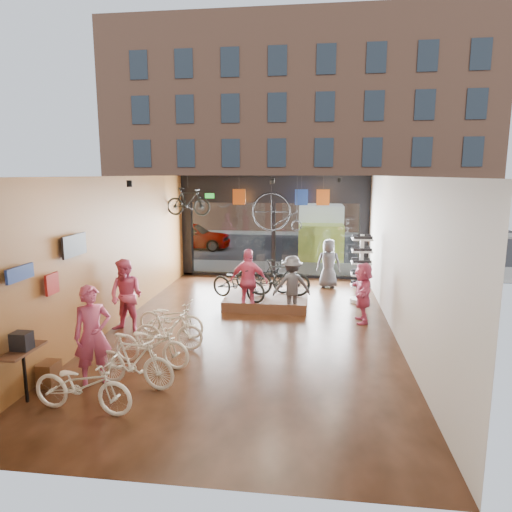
% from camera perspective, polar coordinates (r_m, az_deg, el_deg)
% --- Properties ---
extents(ground_plane, '(7.00, 12.00, 0.04)m').
position_cam_1_polar(ground_plane, '(11.70, -0.55, -9.11)').
color(ground_plane, black).
rests_on(ground_plane, ground).
extents(ceiling, '(7.00, 12.00, 0.04)m').
position_cam_1_polar(ceiling, '(11.04, -0.58, 10.05)').
color(ceiling, black).
rests_on(ceiling, ground).
extents(wall_left, '(0.04, 12.00, 3.80)m').
position_cam_1_polar(wall_left, '(12.20, -17.17, 0.55)').
color(wall_left, olive).
rests_on(wall_left, ground).
extents(wall_right, '(0.04, 12.00, 3.80)m').
position_cam_1_polar(wall_right, '(11.29, 17.43, -0.22)').
color(wall_right, beige).
rests_on(wall_right, ground).
extents(wall_back, '(7.00, 0.04, 3.80)m').
position_cam_1_polar(wall_back, '(5.50, -9.40, -10.67)').
color(wall_back, beige).
rests_on(wall_back, ground).
extents(storefront, '(7.00, 0.26, 3.80)m').
position_cam_1_polar(storefront, '(17.12, 2.22, 3.65)').
color(storefront, black).
rests_on(storefront, ground).
extents(exit_sign, '(0.35, 0.06, 0.18)m').
position_cam_1_polar(exit_sign, '(17.29, -5.81, 7.50)').
color(exit_sign, '#198C26').
rests_on(exit_sign, storefront).
extents(street_road, '(30.00, 18.00, 0.02)m').
position_cam_1_polar(street_road, '(26.27, 3.97, 1.73)').
color(street_road, black).
rests_on(street_road, ground).
extents(sidewalk_near, '(30.00, 2.40, 0.12)m').
position_cam_1_polar(sidewalk_near, '(18.59, 2.51, -1.57)').
color(sidewalk_near, slate).
rests_on(sidewalk_near, ground).
extents(sidewalk_far, '(30.00, 2.00, 0.12)m').
position_cam_1_polar(sidewalk_far, '(30.21, 4.43, 2.96)').
color(sidewalk_far, slate).
rests_on(sidewalk_far, ground).
extents(opposite_building, '(26.00, 5.00, 14.00)m').
position_cam_1_polar(opposite_building, '(32.63, 4.84, 15.70)').
color(opposite_building, brown).
rests_on(opposite_building, ground).
extents(street_car, '(4.17, 1.68, 1.42)m').
position_cam_1_polar(street_car, '(24.03, -8.21, 2.59)').
color(street_car, gray).
rests_on(street_car, street_road).
extents(box_truck, '(2.04, 6.11, 2.41)m').
position_cam_1_polar(box_truck, '(22.10, 8.10, 3.22)').
color(box_truck, silver).
rests_on(box_truck, street_road).
extents(floor_bike_0, '(1.82, 0.79, 0.93)m').
position_cam_1_polar(floor_bike_0, '(8.22, -20.86, -14.83)').
color(floor_bike_0, silver).
rests_on(floor_bike_0, ground_plane).
extents(floor_bike_1, '(1.71, 0.77, 0.99)m').
position_cam_1_polar(floor_bike_1, '(8.81, -15.03, -12.54)').
color(floor_bike_1, silver).
rests_on(floor_bike_1, ground_plane).
extents(floor_bike_2, '(1.84, 0.96, 0.92)m').
position_cam_1_polar(floor_bike_2, '(9.66, -13.02, -10.63)').
color(floor_bike_2, silver).
rests_on(floor_bike_2, ground_plane).
extents(floor_bike_3, '(1.56, 0.56, 0.92)m').
position_cam_1_polar(floor_bike_3, '(10.36, -10.88, -9.09)').
color(floor_bike_3, silver).
rests_on(floor_bike_3, ground_plane).
extents(floor_bike_4, '(1.75, 0.85, 0.88)m').
position_cam_1_polar(floor_bike_4, '(11.22, -10.57, -7.65)').
color(floor_bike_4, silver).
rests_on(floor_bike_4, ground_plane).
extents(display_platform, '(2.40, 1.80, 0.30)m').
position_cam_1_polar(display_platform, '(13.59, 1.33, -5.60)').
color(display_platform, '#4B2E1C').
rests_on(display_platform, ground_plane).
extents(display_bike_left, '(1.92, 1.40, 0.96)m').
position_cam_1_polar(display_bike_left, '(13.04, -2.21, -3.41)').
color(display_bike_left, black).
rests_on(display_bike_left, display_platform).
extents(display_bike_mid, '(1.83, 0.56, 1.09)m').
position_cam_1_polar(display_bike_mid, '(13.40, 2.92, -2.76)').
color(display_bike_mid, black).
rests_on(display_bike_mid, display_platform).
extents(display_bike_right, '(1.93, 1.05, 0.96)m').
position_cam_1_polar(display_bike_right, '(13.93, 0.99, -2.53)').
color(display_bike_right, black).
rests_on(display_bike_right, display_platform).
extents(customer_0, '(0.81, 0.76, 1.87)m').
position_cam_1_polar(customer_0, '(9.02, -19.74, -9.28)').
color(customer_0, '#CC4C72').
rests_on(customer_0, ground_plane).
extents(customer_1, '(1.02, 0.87, 1.83)m').
position_cam_1_polar(customer_1, '(11.61, -15.90, -4.85)').
color(customer_1, '#CC4C72').
rests_on(customer_1, ground_plane).
extents(customer_2, '(1.11, 0.55, 1.82)m').
position_cam_1_polar(customer_2, '(12.71, -0.90, -3.17)').
color(customer_2, '#CC4C72').
rests_on(customer_2, ground_plane).
extents(customer_3, '(1.16, 0.81, 1.63)m').
position_cam_1_polar(customer_3, '(12.68, 4.49, -3.66)').
color(customer_3, '#3F3F44').
rests_on(customer_3, ground_plane).
extents(customer_4, '(0.85, 0.58, 1.69)m').
position_cam_1_polar(customer_4, '(15.74, 9.05, -0.93)').
color(customer_4, '#3F3F44').
rests_on(customer_4, ground_plane).
extents(customer_5, '(0.48, 1.48, 1.59)m').
position_cam_1_polar(customer_5, '(12.28, 13.22, -4.46)').
color(customer_5, '#CC4C72').
rests_on(customer_5, ground_plane).
extents(sunglasses_rack, '(0.67, 0.57, 2.08)m').
position_cam_1_polar(sunglasses_rack, '(14.13, 13.01, -1.54)').
color(sunglasses_rack, white).
rests_on(sunglasses_rack, ground_plane).
extents(wall_merch, '(0.40, 2.40, 2.60)m').
position_cam_1_polar(wall_merch, '(9.27, -25.15, -6.76)').
color(wall_merch, navy).
rests_on(wall_merch, wall_left).
extents(penny_farthing, '(1.68, 0.06, 1.34)m').
position_cam_1_polar(penny_farthing, '(16.02, 2.92, 5.35)').
color(penny_farthing, black).
rests_on(penny_farthing, ceiling).
extents(hung_bike, '(1.62, 0.63, 0.95)m').
position_cam_1_polar(hung_bike, '(15.76, -8.48, 6.73)').
color(hung_bike, black).
rests_on(hung_bike, ceiling).
extents(jersey_left, '(0.45, 0.03, 0.55)m').
position_cam_1_polar(jersey_left, '(16.38, -2.13, 7.40)').
color(jersey_left, '#CC5919').
rests_on(jersey_left, ceiling).
extents(jersey_mid, '(0.45, 0.03, 0.55)m').
position_cam_1_polar(jersey_mid, '(16.16, 5.70, 7.32)').
color(jersey_mid, '#1E3F99').
rests_on(jersey_mid, ceiling).
extents(jersey_right, '(0.45, 0.03, 0.55)m').
position_cam_1_polar(jersey_right, '(16.16, 8.38, 7.26)').
color(jersey_right, '#CC5919').
rests_on(jersey_right, ceiling).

